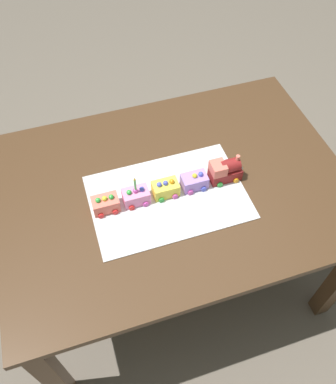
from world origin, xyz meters
The scene contains 9 objects.
ground_plane centered at (0.00, 0.00, 0.00)m, with size 8.00×8.00×0.00m, color #6B6054.
dining_table centered at (0.00, 0.00, 0.63)m, with size 1.40×1.00×0.74m.
cake_board centered at (0.04, 0.05, 0.74)m, with size 0.60×0.40×0.00m, color silver.
cake_locomotive centered at (-0.20, 0.03, 0.79)m, with size 0.14×0.08×0.12m.
cake_car_hopper_lavender centered at (-0.07, 0.03, 0.77)m, with size 0.10×0.08×0.07m.
cake_car_flatbed_lemon centered at (0.05, 0.03, 0.77)m, with size 0.10×0.08×0.07m.
cake_car_caboose_bubblegum centered at (0.16, 0.03, 0.77)m, with size 0.10×0.08×0.07m.
cake_car_tanker_coral centered at (0.28, 0.03, 0.77)m, with size 0.10×0.08×0.07m.
birthday_candle centered at (0.16, 0.03, 0.85)m, with size 0.01×0.01×0.07m.
Camera 1 is at (0.33, 0.93, 2.00)m, focal length 37.42 mm.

